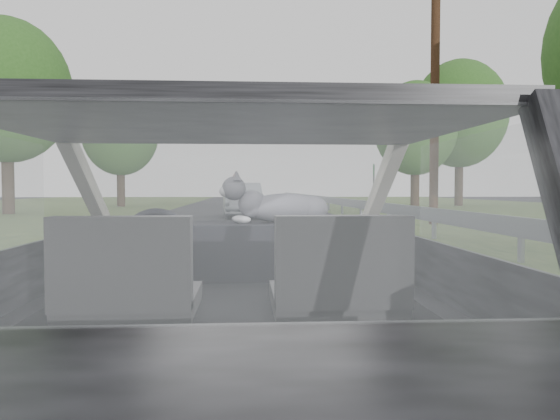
{
  "coord_description": "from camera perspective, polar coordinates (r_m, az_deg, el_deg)",
  "views": [
    {
      "loc": [
        0.04,
        -2.37,
        1.19
      ],
      "look_at": [
        0.23,
        0.55,
        1.07
      ],
      "focal_mm": 35.0,
      "sensor_mm": 36.0,
      "label": 1
    }
  ],
  "objects": [
    {
      "name": "subject_car",
      "position": [
        2.41,
        -4.65,
        -8.82
      ],
      "size": [
        1.8,
        4.0,
        1.45
      ],
      "primitive_type": "cube",
      "color": "black",
      "rests_on": "ground"
    },
    {
      "name": "dashboard",
      "position": [
        3.01,
        -4.45,
        -4.18
      ],
      "size": [
        1.58,
        0.45,
        0.3
      ],
      "primitive_type": "cube",
      "color": "black",
      "rests_on": "subject_car"
    },
    {
      "name": "driver_seat",
      "position": [
        2.14,
        -15.61,
        -6.09
      ],
      "size": [
        0.5,
        0.72,
        0.42
      ],
      "primitive_type": "cube",
      "color": "#272728",
      "rests_on": "subject_car"
    },
    {
      "name": "passenger_seat",
      "position": [
        2.13,
        6.09,
        -6.08
      ],
      "size": [
        0.5,
        0.72,
        0.42
      ],
      "primitive_type": "cube",
      "color": "#272728",
      "rests_on": "subject_car"
    },
    {
      "name": "steering_wheel",
      "position": [
        2.74,
        -12.94,
        -3.39
      ],
      "size": [
        0.36,
        0.36,
        0.04
      ],
      "primitive_type": "torus",
      "color": "black",
      "rests_on": "dashboard"
    },
    {
      "name": "cat",
      "position": [
        2.99,
        0.53,
        0.42
      ],
      "size": [
        0.64,
        0.27,
        0.28
      ],
      "primitive_type": "ellipsoid",
      "rotation": [
        0.0,
        0.0,
        0.12
      ],
      "color": "gray",
      "rests_on": "dashboard"
    },
    {
      "name": "guardrail",
      "position": [
        13.09,
        15.32,
        -0.44
      ],
      "size": [
        0.05,
        90.0,
        0.32
      ],
      "primitive_type": "cube",
      "color": "gray",
      "rests_on": "ground"
    },
    {
      "name": "other_car",
      "position": [
        22.13,
        -3.96,
        1.05
      ],
      "size": [
        1.94,
        4.36,
        1.4
      ],
      "primitive_type": "imported",
      "rotation": [
        0.0,
        0.0,
        0.06
      ],
      "color": "#9CA2AB",
      "rests_on": "ground"
    },
    {
      "name": "highway_sign",
      "position": [
        28.67,
        9.77,
        2.31
      ],
      "size": [
        0.33,
        0.96,
        2.41
      ],
      "primitive_type": "cube",
      "rotation": [
        0.0,
        0.0,
        -0.25
      ],
      "color": "#0B541B",
      "rests_on": "ground"
    },
    {
      "name": "utility_pole",
      "position": [
        18.69,
        15.88,
        12.16
      ],
      "size": [
        0.31,
        0.31,
        8.83
      ],
      "primitive_type": "cylinder",
      "rotation": [
        0.0,
        0.0,
        -0.1
      ],
      "color": "#50301C",
      "rests_on": "ground"
    },
    {
      "name": "tree_2",
      "position": [
        32.02,
        13.96,
        6.42
      ],
      "size": [
        4.96,
        4.96,
        7.04
      ],
      "primitive_type": null,
      "rotation": [
        0.0,
        0.0,
        0.07
      ],
      "color": "#264F1B",
      "rests_on": "ground"
    },
    {
      "name": "tree_3",
      "position": [
        38.35,
        18.24,
        7.45
      ],
      "size": [
        7.68,
        7.68,
        9.4
      ],
      "primitive_type": null,
      "rotation": [
        0.0,
        0.0,
        0.28
      ],
      "color": "#264F1B",
      "rests_on": "ground"
    },
    {
      "name": "tree_5",
      "position": [
        27.71,
        -26.65,
        8.49
      ],
      "size": [
        7.22,
        7.22,
        8.57
      ],
      "primitive_type": null,
      "rotation": [
        0.0,
        0.0,
        -0.34
      ],
      "color": "#264F1B",
      "rests_on": "ground"
    },
    {
      "name": "tree_6",
      "position": [
        36.32,
        -16.33,
        6.12
      ],
      "size": [
        5.88,
        5.88,
        7.32
      ],
      "primitive_type": null,
      "rotation": [
        0.0,
        0.0,
        0.25
      ],
      "color": "#264F1B",
      "rests_on": "ground"
    }
  ]
}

